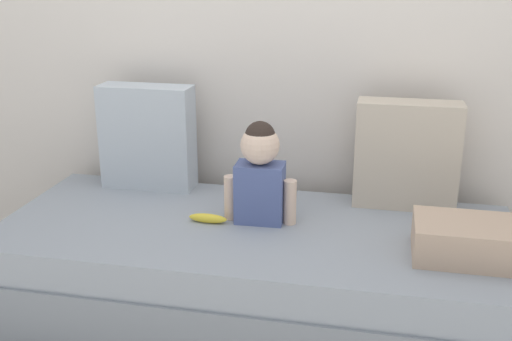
# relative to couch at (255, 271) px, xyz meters

# --- Properties ---
(ground_plane) EXTENTS (12.00, 12.00, 0.00)m
(ground_plane) POSITION_rel_couch_xyz_m (0.00, 0.00, -0.21)
(ground_plane) COLOR #B2ADA3
(back_wall) EXTENTS (5.46, 0.10, 2.32)m
(back_wall) POSITION_rel_couch_xyz_m (0.00, 0.60, 0.95)
(back_wall) COLOR silver
(back_wall) RESTS_ON ground
(couch) EXTENTS (2.26, 0.95, 0.43)m
(couch) POSITION_rel_couch_xyz_m (0.00, 0.00, 0.00)
(couch) COLOR gray
(couch) RESTS_ON ground
(throw_pillow_left) EXTENTS (0.45, 0.16, 0.51)m
(throw_pillow_left) POSITION_rel_couch_xyz_m (-0.62, 0.37, 0.47)
(throw_pillow_left) COLOR #B2BCC6
(throw_pillow_left) RESTS_ON couch
(throw_pillow_right) EXTENTS (0.46, 0.16, 0.49)m
(throw_pillow_right) POSITION_rel_couch_xyz_m (0.62, 0.37, 0.46)
(throw_pillow_right) COLOR #C1B29E
(throw_pillow_right) RESTS_ON couch
(toddler) EXTENTS (0.32, 0.17, 0.45)m
(toddler) POSITION_rel_couch_xyz_m (0.01, 0.06, 0.45)
(toddler) COLOR #4C5B93
(toddler) RESTS_ON couch
(banana) EXTENTS (0.17, 0.05, 0.04)m
(banana) POSITION_rel_couch_xyz_m (-0.21, -0.01, 0.24)
(banana) COLOR yellow
(banana) RESTS_ON couch
(folded_blanket) EXTENTS (0.40, 0.28, 0.14)m
(folded_blanket) POSITION_rel_couch_xyz_m (0.85, -0.12, 0.29)
(folded_blanket) COLOR tan
(folded_blanket) RESTS_ON couch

